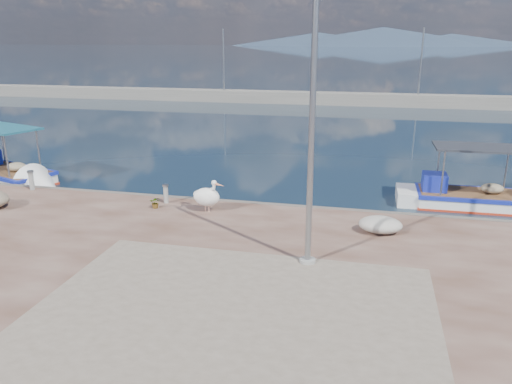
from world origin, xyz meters
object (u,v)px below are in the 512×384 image
object	(u,v)px
boat_left	(8,177)
boat_right	(470,201)
pelican	(207,196)
lamp_post	(311,144)
bollard_near	(166,193)

from	to	relation	value
boat_left	boat_right	bearing A→B (deg)	21.84
boat_right	pelican	size ratio (longest dim) A/B	4.64
boat_left	lamp_post	size ratio (longest dim) A/B	0.94
boat_left	bollard_near	xyz separation A→B (m)	(9.03, -2.64, 0.65)
boat_left	bollard_near	size ratio (longest dim) A/B	9.27
boat_left	pelican	bearing A→B (deg)	2.03
boat_left	bollard_near	bearing A→B (deg)	2.36
lamp_post	pelican	bearing A→B (deg)	139.87
boat_left	boat_right	distance (m)	20.38
pelican	lamp_post	size ratio (longest dim) A/B	0.18
boat_left	lamp_post	world-z (taller)	lamp_post
boat_right	bollard_near	size ratio (longest dim) A/B	8.31
pelican	bollard_near	bearing A→B (deg)	179.48
boat_left	bollard_near	world-z (taller)	boat_left
pelican	bollard_near	world-z (taller)	pelican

